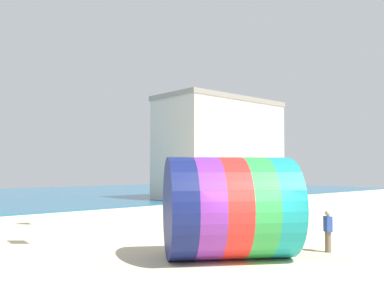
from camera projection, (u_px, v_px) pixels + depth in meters
The scene contains 5 objects.
ground_plane at pixel (256, 271), 13.42m from camera, with size 120.00×120.00×0.00m, color beige.
giant_inflatable_tube at pixel (230, 208), 15.39m from camera, with size 5.73×5.49×3.63m.
kite_handler at pixel (328, 231), 16.49m from camera, with size 0.39×0.42×1.61m.
bystander_near_water at pixel (242, 204), 27.80m from camera, with size 0.41×0.41×1.81m.
promenade_building at pixel (220, 149), 46.02m from camera, with size 13.91×6.95×10.70m.
Camera 1 is at (-10.52, -8.77, 3.22)m, focal length 40.00 mm.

